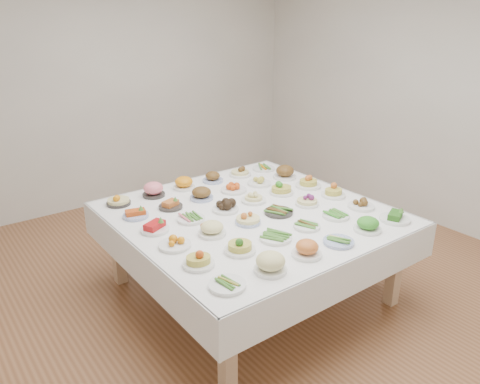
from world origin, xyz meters
TOP-DOWN VIEW (x-y plane):
  - room_envelope at (0.00, 0.00)m, footprint 5.02×5.02m
  - display_table at (-0.07, -0.24)m, footprint 2.04×2.04m
  - dish_0 at (-0.86, -1.02)m, footprint 0.22×0.22m
  - dish_1 at (-0.54, -1.04)m, footprint 0.21×0.21m
  - dish_2 at (-0.22, -1.03)m, footprint 0.20×0.20m
  - dish_3 at (0.08, -1.04)m, footprint 0.21×0.21m
  - dish_4 at (0.41, -1.02)m, footprint 0.20×0.20m
  - dish_5 at (0.72, -1.03)m, footprint 0.23×0.23m
  - dish_6 at (-0.86, -0.71)m, footprint 0.20×0.20m
  - dish_7 at (-0.54, -0.72)m, footprint 0.21×0.21m
  - dish_8 at (-0.23, -0.72)m, footprint 0.26×0.24m
  - dish_9 at (0.09, -0.72)m, footprint 0.20×0.20m
  - dish_10 at (0.41, -0.72)m, footprint 0.21×0.21m
  - dish_11 at (0.72, -0.71)m, footprint 0.21×0.21m
  - dish_12 at (-0.86, -0.39)m, footprint 0.22×0.22m
  - dish_13 at (-0.55, -0.39)m, footprint 0.20×0.20m
  - dish_14 at (-0.22, -0.39)m, footprint 0.19×0.19m
  - dish_15 at (0.09, -0.39)m, footprint 0.24×0.23m
  - dish_16 at (0.40, -0.40)m, footprint 0.19×0.19m
  - dish_17 at (0.73, -0.39)m, footprint 0.21×0.21m
  - dish_18 at (-0.85, -0.08)m, footprint 0.21×0.21m
  - dish_19 at (-0.54, -0.08)m, footprint 0.22×0.22m
  - dish_20 at (-0.22, -0.09)m, footprint 0.22×0.22m
  - dish_21 at (0.09, -0.07)m, footprint 0.21×0.21m
  - dish_22 at (0.40, -0.07)m, footprint 0.21×0.21m
  - dish_23 at (0.72, -0.09)m, footprint 0.23×0.23m
  - dish_24 at (-0.86, 0.23)m, footprint 0.20×0.20m
  - dish_25 at (-0.55, 0.23)m, footprint 0.19×0.19m
  - dish_26 at (-0.24, 0.24)m, footprint 0.20×0.20m
  - dish_27 at (0.10, 0.23)m, footprint 0.23×0.23m
  - dish_28 at (0.40, 0.23)m, footprint 0.22×0.22m
  - dish_29 at (0.71, 0.23)m, footprint 0.23×0.23m
  - dish_30 at (-0.86, 0.56)m, footprint 0.21×0.21m
  - dish_31 at (-0.53, 0.56)m, footprint 0.19×0.19m
  - dish_32 at (-0.22, 0.56)m, footprint 0.19×0.19m
  - dish_33 at (0.09, 0.56)m, footprint 0.19×0.19m
  - dish_34 at (0.41, 0.54)m, footprint 0.23×0.23m
  - dish_35 at (0.71, 0.55)m, footprint 0.24×0.22m

SIDE VIEW (x-z plane):
  - display_table at x=-0.07m, z-range 0.30..1.05m
  - dish_9 at x=0.09m, z-range 0.75..0.79m
  - dish_0 at x=-0.86m, z-range 0.75..0.80m
  - dish_3 at x=0.08m, z-range 0.75..0.80m
  - dish_10 at x=0.41m, z-range 0.75..0.80m
  - dish_19 at x=-0.54m, z-range 0.75..0.80m
  - dish_35 at x=0.71m, z-range 0.75..0.80m
  - dish_15 at x=0.09m, z-range 0.75..0.80m
  - dish_8 at x=-0.23m, z-range 0.75..0.81m
  - dish_25 at x=-0.55m, z-range 0.74..0.82m
  - dish_12 at x=-0.86m, z-range 0.74..0.83m
  - dish_11 at x=0.72m, z-range 0.74..0.83m
  - dish_28 at x=0.40m, z-range 0.74..0.83m
  - dish_27 at x=0.10m, z-range 0.74..0.83m
  - dish_24 at x=-0.86m, z-range 0.74..0.83m
  - dish_5 at x=0.72m, z-range 0.74..0.84m
  - dish_18 at x=-0.85m, z-range 0.74..0.84m
  - dish_33 at x=0.09m, z-range 0.74..0.85m
  - dish_21 at x=0.09m, z-range 0.74..0.85m
  - dish_2 at x=-0.22m, z-range 0.74..0.85m
  - dish_20 at x=-0.22m, z-range 0.75..0.85m
  - dish_32 at x=-0.22m, z-range 0.74..0.85m
  - dish_26 at x=-0.24m, z-range 0.74..0.86m
  - dish_4 at x=0.41m, z-range 0.74..0.86m
  - dish_6 at x=-0.86m, z-range 0.74..0.86m
  - dish_7 at x=-0.54m, z-range 0.74..0.86m
  - dish_16 at x=0.40m, z-range 0.75..0.86m
  - dish_14 at x=-0.22m, z-range 0.75..0.86m
  - dish_13 at x=-0.55m, z-range 0.75..0.87m
  - dish_23 at x=0.72m, z-range 0.74..0.87m
  - dish_30 at x=-0.86m, z-range 0.75..0.87m
  - dish_31 at x=-0.53m, z-range 0.75..0.87m
  - dish_34 at x=0.41m, z-range 0.75..0.87m
  - dish_1 at x=-0.54m, z-range 0.75..0.87m
  - dish_17 at x=0.73m, z-range 0.75..0.87m
  - dish_29 at x=0.71m, z-range 0.75..0.88m
  - dish_22 at x=0.40m, z-range 0.75..0.88m
  - room_envelope at x=0.00m, z-range 0.43..3.24m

